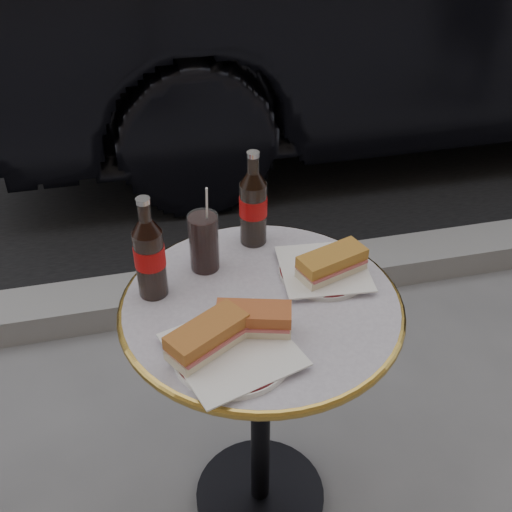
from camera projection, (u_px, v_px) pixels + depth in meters
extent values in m
plane|color=slate|center=(260.00, 498.00, 1.82)|extent=(80.00, 80.00, 0.00)
cube|color=black|center=(129.00, 12.00, 5.75)|extent=(40.00, 8.00, 0.00)
cube|color=gray|center=(206.00, 289.00, 2.50)|extent=(40.00, 0.20, 0.12)
cylinder|color=white|center=(233.00, 352.00, 1.26)|extent=(0.27, 0.27, 0.01)
cylinder|color=silver|center=(324.00, 271.00, 1.47)|extent=(0.25, 0.25, 0.01)
cube|color=#B0662C|center=(207.00, 338.00, 1.24)|extent=(0.18, 0.15, 0.06)
cube|color=#B2582D|center=(254.00, 320.00, 1.28)|extent=(0.16, 0.11, 0.05)
cube|color=#B4782D|center=(332.00, 264.00, 1.44)|extent=(0.17, 0.12, 0.05)
cylinder|color=black|center=(204.00, 242.00, 1.45)|extent=(0.08, 0.08, 0.14)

